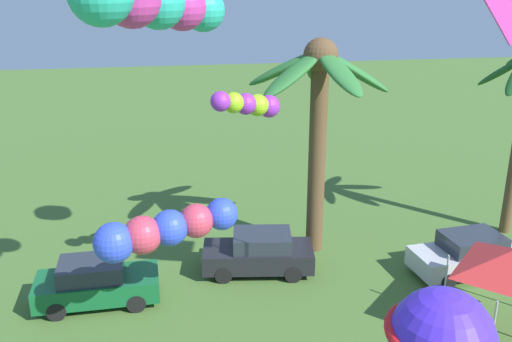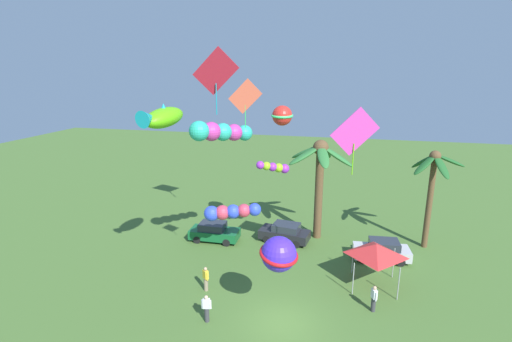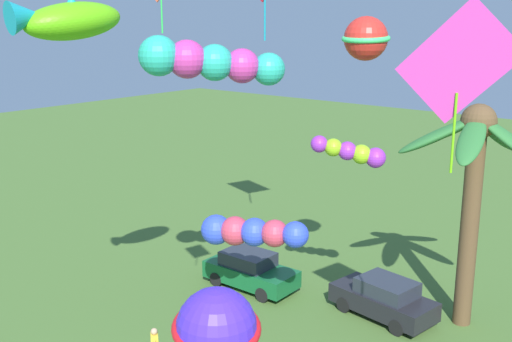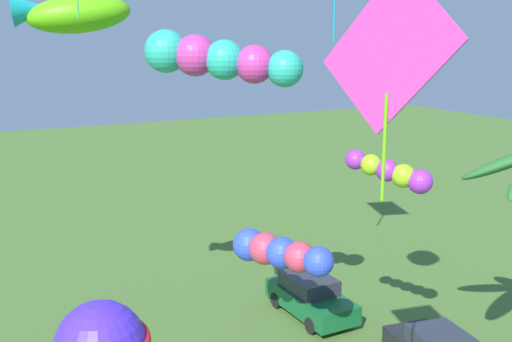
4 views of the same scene
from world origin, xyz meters
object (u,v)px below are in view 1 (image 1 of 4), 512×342
kite_tube_6 (163,230)px  kite_ball_8 (442,340)px  parked_car_2 (468,254)px  kite_tube_5 (249,104)px  kite_tube_2 (152,1)px  parked_car_0 (96,282)px  parked_car_1 (259,253)px  palm_tree_1 (318,98)px

kite_tube_6 → kite_ball_8: 8.05m
parked_car_2 → kite_tube_5: size_ratio=1.82×
parked_car_2 → kite_tube_2: bearing=-157.2°
kite_tube_5 → kite_ball_8: bearing=-77.7°
parked_car_0 → kite_ball_8: (6.81, -9.29, 3.54)m
kite_tube_2 → kite_tube_5: 5.76m
kite_ball_8 → parked_car_1: bearing=96.9°
palm_tree_1 → kite_tube_6: 8.08m
parked_car_1 → kite_tube_5: bearing=-109.7°
palm_tree_1 → kite_tube_6: size_ratio=2.07×
palm_tree_1 → kite_tube_2: (-5.64, -7.23, 3.65)m
palm_tree_1 → parked_car_2: (4.89, -2.82, -5.22)m
parked_car_0 → parked_car_1: bearing=11.6°
parked_car_2 → kite_tube_2: (-10.53, -4.42, 8.88)m
parked_car_2 → kite_ball_8: 11.40m
parked_car_0 → kite_tube_2: size_ratio=1.05×
palm_tree_1 → kite_ball_8: 12.00m
kite_tube_6 → kite_ball_8: bearing=-55.2°
parked_car_0 → kite_tube_2: 10.30m
palm_tree_1 → parked_car_2: bearing=-29.9°
parked_car_2 → kite_tube_2: kite_tube_2 is taller
parked_car_0 → parked_car_2: bearing=-1.2°
parked_car_1 → parked_car_0: bearing=-168.4°
parked_car_0 → parked_car_1: 5.66m
parked_car_0 → palm_tree_1: bearing=17.8°
palm_tree_1 → parked_car_1: (-2.39, -1.41, -5.22)m
palm_tree_1 → parked_car_2: size_ratio=2.00×
palm_tree_1 → parked_car_2: palm_tree_1 is taller
parked_car_0 → kite_tube_6: 4.57m
kite_tube_2 → parked_car_0: bearing=116.1°
palm_tree_1 → parked_car_0: size_ratio=2.06×
kite_tube_5 → kite_tube_6: (-2.69, -2.10, -2.86)m
parked_car_2 → kite_tube_5: 9.80m
parked_car_1 → kite_tube_2: size_ratio=1.10×
kite_tube_2 → palm_tree_1: bearing=52.1°
kite_tube_6 → palm_tree_1: bearing=42.6°
palm_tree_1 → kite_ball_8: (-1.12, -11.83, -1.68)m
parked_car_0 → kite_tube_6: kite_tube_6 is taller
kite_tube_2 → kite_ball_8: bearing=-45.5°
parked_car_0 → parked_car_2: same height
parked_car_1 → kite_ball_8: 11.08m
kite_tube_5 → kite_tube_6: 4.45m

